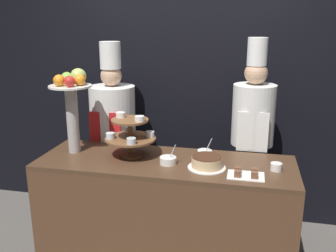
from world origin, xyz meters
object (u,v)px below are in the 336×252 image
at_px(cake_round, 207,162).
at_px(cake_square_tray, 246,174).
at_px(tiered_stand, 130,134).
at_px(chef_left, 113,130).
at_px(cup_white, 276,167).
at_px(serving_bowl_near, 168,160).
at_px(fruit_pedestal, 72,98).
at_px(chef_center_left, 252,134).
at_px(serving_bowl_far, 205,153).

distance_m(cake_round, cake_square_tray, 0.30).
xyz_separation_m(tiered_stand, chef_left, (-0.33, 0.49, -0.13)).
height_order(cup_white, cake_square_tray, cup_white).
xyz_separation_m(cake_round, chef_left, (-0.95, 0.61, 0.01)).
distance_m(tiered_stand, serving_bowl_near, 0.37).
relative_size(fruit_pedestal, cake_square_tray, 2.68).
bearing_deg(tiered_stand, fruit_pedestal, 178.35).
bearing_deg(fruit_pedestal, chef_center_left, 18.69).
distance_m(tiered_stand, cup_white, 1.12).
bearing_deg(fruit_pedestal, cake_square_tray, -9.12).
height_order(cup_white, serving_bowl_near, serving_bowl_near).
distance_m(cake_round, chef_left, 1.13).
xyz_separation_m(cup_white, serving_bowl_far, (-0.54, 0.18, -0.00)).
bearing_deg(cup_white, serving_bowl_near, -176.92).
bearing_deg(chef_center_left, chef_left, -180.00).
relative_size(cake_square_tray, chef_center_left, 0.14).
bearing_deg(chef_center_left, cup_white, -72.21).
relative_size(tiered_stand, chef_left, 0.23).
xyz_separation_m(serving_bowl_far, chef_left, (-0.90, 0.37, 0.03)).
bearing_deg(tiered_stand, serving_bowl_far, 12.10).
height_order(serving_bowl_far, chef_left, chef_left).
xyz_separation_m(fruit_pedestal, chef_center_left, (1.41, 0.48, -0.35)).
bearing_deg(serving_bowl_far, cup_white, -18.26).
bearing_deg(cake_square_tray, chef_center_left, 87.19).
bearing_deg(serving_bowl_far, chef_left, 157.74).
bearing_deg(chef_center_left, cake_round, -117.52).
bearing_deg(tiered_stand, cup_white, -2.82).
bearing_deg(cake_round, cake_square_tray, -18.00).
xyz_separation_m(cup_white, chef_center_left, (-0.18, 0.55, 0.07)).
relative_size(serving_bowl_far, chef_center_left, 0.09).
relative_size(cup_white, serving_bowl_far, 0.53).
xyz_separation_m(cake_round, serving_bowl_near, (-0.29, 0.02, -0.02)).
height_order(serving_bowl_far, chef_center_left, chef_center_left).
bearing_deg(cup_white, cake_round, -172.92).
relative_size(fruit_pedestal, cake_round, 2.42).
xyz_separation_m(fruit_pedestal, cake_round, (1.10, -0.13, -0.41)).
distance_m(cake_square_tray, chef_center_left, 0.70).
distance_m(fruit_pedestal, cup_white, 1.64).
xyz_separation_m(chef_left, chef_center_left, (1.26, 0.00, 0.05)).
bearing_deg(tiered_stand, cake_square_tray, -12.98).
distance_m(tiered_stand, cake_round, 0.64).
height_order(serving_bowl_near, serving_bowl_far, serving_bowl_near).
relative_size(tiered_stand, serving_bowl_far, 2.61).
height_order(cup_white, chef_center_left, chef_center_left).
bearing_deg(serving_bowl_near, chef_left, 138.00).
xyz_separation_m(serving_bowl_near, serving_bowl_far, (0.25, 0.22, -0.00)).
distance_m(fruit_pedestal, serving_bowl_near, 0.91).
bearing_deg(serving_bowl_near, cake_square_tray, -10.86).
height_order(fruit_pedestal, chef_left, chef_left).
bearing_deg(chef_left, tiered_stand, -56.15).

